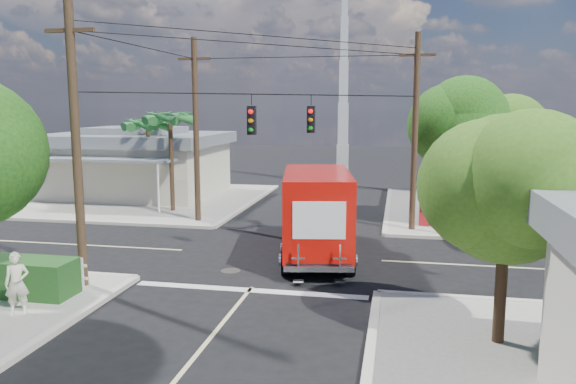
# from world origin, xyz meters

# --- Properties ---
(ground) EXTENTS (120.00, 120.00, 0.00)m
(ground) POSITION_xyz_m (0.00, 0.00, 0.00)
(ground) COLOR black
(ground) RESTS_ON ground
(sidewalk_ne) EXTENTS (14.12, 14.12, 0.14)m
(sidewalk_ne) POSITION_xyz_m (10.88, 10.88, 0.07)
(sidewalk_ne) COLOR gray
(sidewalk_ne) RESTS_ON ground
(sidewalk_nw) EXTENTS (14.12, 14.12, 0.14)m
(sidewalk_nw) POSITION_xyz_m (-10.88, 10.88, 0.07)
(sidewalk_nw) COLOR gray
(sidewalk_nw) RESTS_ON ground
(road_markings) EXTENTS (32.00, 32.00, 0.01)m
(road_markings) POSITION_xyz_m (0.00, -1.47, 0.01)
(road_markings) COLOR beige
(road_markings) RESTS_ON ground
(building_ne) EXTENTS (11.80, 10.20, 4.50)m
(building_ne) POSITION_xyz_m (12.50, 11.97, 2.32)
(building_ne) COLOR beige
(building_ne) RESTS_ON sidewalk_ne
(building_nw) EXTENTS (10.80, 10.20, 4.30)m
(building_nw) POSITION_xyz_m (-12.00, 12.46, 2.22)
(building_nw) COLOR beige
(building_nw) RESTS_ON sidewalk_nw
(radio_tower) EXTENTS (0.80, 0.80, 17.00)m
(radio_tower) POSITION_xyz_m (0.50, 20.00, 5.64)
(radio_tower) COLOR silver
(radio_tower) RESTS_ON ground
(tree_ne_front) EXTENTS (4.21, 4.14, 6.66)m
(tree_ne_front) POSITION_xyz_m (7.21, 6.76, 4.77)
(tree_ne_front) COLOR #422D1C
(tree_ne_front) RESTS_ON sidewalk_ne
(tree_ne_back) EXTENTS (3.77, 3.66, 5.82)m
(tree_ne_back) POSITION_xyz_m (9.81, 8.96, 4.19)
(tree_ne_back) COLOR #422D1C
(tree_ne_back) RESTS_ON sidewalk_ne
(tree_se) EXTENTS (3.67, 3.54, 5.62)m
(tree_se) POSITION_xyz_m (7.01, -7.24, 4.04)
(tree_se) COLOR #422D1C
(tree_se) RESTS_ON sidewalk_se
(palm_nw_front) EXTENTS (3.01, 3.08, 5.59)m
(palm_nw_front) POSITION_xyz_m (-7.50, 7.50, 5.04)
(palm_nw_front) COLOR #422D1C
(palm_nw_front) RESTS_ON sidewalk_nw
(palm_nw_back) EXTENTS (3.01, 3.08, 5.19)m
(palm_nw_back) POSITION_xyz_m (-9.50, 9.00, 4.67)
(palm_nw_back) COLOR #422D1C
(palm_nw_back) RESTS_ON sidewalk_nw
(utility_poles) EXTENTS (12.00, 10.68, 9.00)m
(utility_poles) POSITION_xyz_m (-1.58, 1.60, 4.67)
(utility_poles) COLOR #473321
(utility_poles) RESTS_ON ground
(picket_fence) EXTENTS (5.94, 0.06, 1.00)m
(picket_fence) POSITION_xyz_m (-7.80, -5.60, 0.68)
(picket_fence) COLOR silver
(picket_fence) RESTS_ON sidewalk_sw
(vending_boxes) EXTENTS (1.90, 0.50, 1.10)m
(vending_boxes) POSITION_xyz_m (6.50, 6.20, 0.69)
(vending_boxes) COLOR maroon
(vending_boxes) RESTS_ON sidewalk_ne
(delivery_truck) EXTENTS (3.60, 8.02, 3.36)m
(delivery_truck) POSITION_xyz_m (1.45, 0.30, 1.70)
(delivery_truck) COLOR black
(delivery_truck) RESTS_ON ground
(parked_car) EXTENTS (5.33, 3.00, 1.41)m
(parked_car) POSITION_xyz_m (9.71, 3.03, 0.70)
(parked_car) COLOR silver
(parked_car) RESTS_ON ground
(pedestrian) EXTENTS (0.75, 0.67, 1.72)m
(pedestrian) POSITION_xyz_m (-5.58, -7.82, 1.00)
(pedestrian) COLOR beige
(pedestrian) RESTS_ON sidewalk_sw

